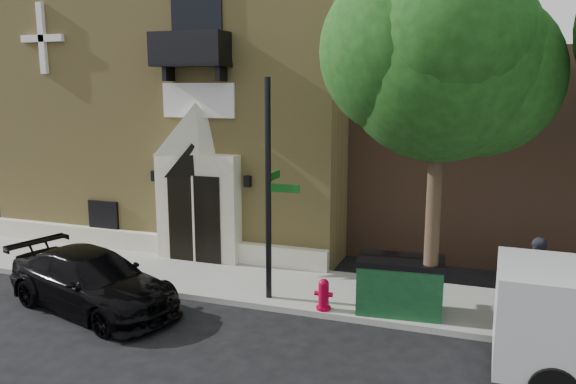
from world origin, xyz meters
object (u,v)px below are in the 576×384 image
object	(u,v)px
pedestrian_near	(535,278)
dumpster	(400,285)
black_sedan	(92,281)
fire_hydrant	(324,294)
street_sign	(269,190)

from	to	relation	value
pedestrian_near	dumpster	bearing A→B (deg)	-21.05
dumpster	pedestrian_near	xyz separation A→B (m)	(2.88, 0.61, 0.30)
black_sedan	fire_hydrant	xyz separation A→B (m)	(5.35, 1.48, -0.19)
black_sedan	pedestrian_near	size ratio (longest dim) A/B	2.58
dumpster	street_sign	bearing A→B (deg)	178.35
black_sedan	dumpster	bearing A→B (deg)	-58.53
fire_hydrant	black_sedan	bearing A→B (deg)	-164.54
fire_hydrant	dumpster	bearing A→B (deg)	15.98
black_sedan	street_sign	distance (m)	4.78
black_sedan	pedestrian_near	world-z (taller)	pedestrian_near
black_sedan	street_sign	xyz separation A→B (m)	(3.87, 1.80, 2.15)
dumpster	black_sedan	bearing A→B (deg)	-169.09
fire_hydrant	pedestrian_near	bearing A→B (deg)	13.50
black_sedan	street_sign	bearing A→B (deg)	-49.23
fire_hydrant	dumpster	xyz separation A→B (m)	(1.70, 0.49, 0.28)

